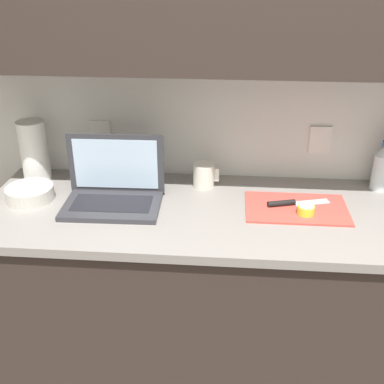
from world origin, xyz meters
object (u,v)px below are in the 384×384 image
object	(u,v)px
lemon_half_cut	(306,210)
measuring_cup	(204,175)
laptop	(114,188)
paper_towel_roll	(34,151)
bottle_oil_tall	(382,168)
knife	(288,203)
cutting_board	(296,208)
bowl_white	(30,193)

from	to	relation	value
lemon_half_cut	measuring_cup	world-z (taller)	measuring_cup
laptop	paper_towel_roll	distance (m)	0.44
lemon_half_cut	paper_towel_roll	size ratio (longest dim) A/B	0.25
bottle_oil_tall	measuring_cup	xyz separation A→B (m)	(-0.73, -0.04, -0.05)
knife	paper_towel_roll	distance (m)	1.09
bottle_oil_tall	lemon_half_cut	bearing A→B (deg)	-142.25
cutting_board	knife	bearing A→B (deg)	152.68
knife	lemon_half_cut	distance (m)	0.09
measuring_cup	bowl_white	bearing A→B (deg)	-165.20
knife	bottle_oil_tall	bearing A→B (deg)	10.43
laptop	lemon_half_cut	distance (m)	0.74
laptop	bottle_oil_tall	world-z (taller)	laptop
bottle_oil_tall	bowl_white	size ratio (longest dim) A/B	1.13
cutting_board	bottle_oil_tall	world-z (taller)	bottle_oil_tall
bowl_white	paper_towel_roll	world-z (taller)	paper_towel_roll
bowl_white	lemon_half_cut	bearing A→B (deg)	-2.25
cutting_board	bottle_oil_tall	distance (m)	0.43
bottle_oil_tall	knife	bearing A→B (deg)	-153.79
knife	lemon_half_cut	size ratio (longest dim) A/B	3.86
knife	paper_towel_roll	bearing A→B (deg)	154.97
bottle_oil_tall	bowl_white	distance (m)	1.43
laptop	bottle_oil_tall	xyz separation A→B (m)	(1.07, 0.21, 0.03)
knife	bottle_oil_tall	world-z (taller)	bottle_oil_tall
bottle_oil_tall	cutting_board	bearing A→B (deg)	-149.97
measuring_cup	paper_towel_roll	world-z (taller)	paper_towel_roll
lemon_half_cut	bowl_white	size ratio (longest dim) A/B	0.34
cutting_board	measuring_cup	distance (m)	0.41
lemon_half_cut	paper_towel_roll	world-z (taller)	paper_towel_roll
measuring_cup	bowl_white	world-z (taller)	measuring_cup
bottle_oil_tall	paper_towel_roll	distance (m)	1.46
lemon_half_cut	bottle_oil_tall	distance (m)	0.43
laptop	cutting_board	xyz separation A→B (m)	(0.71, 0.00, -0.06)
knife	bowl_white	size ratio (longest dim) A/B	1.33
knife	measuring_cup	xyz separation A→B (m)	(-0.34, 0.16, 0.03)
knife	measuring_cup	size ratio (longest dim) A/B	2.28
bowl_white	laptop	bearing A→B (deg)	0.73
lemon_half_cut	measuring_cup	distance (m)	0.46
laptop	measuring_cup	size ratio (longest dim) A/B	3.50
laptop	knife	xyz separation A→B (m)	(0.68, 0.02, -0.04)
knife	bowl_white	bearing A→B (deg)	165.49
laptop	paper_towel_roll	bearing A→B (deg)	152.07
bottle_oil_tall	paper_towel_roll	bearing A→B (deg)	-179.21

